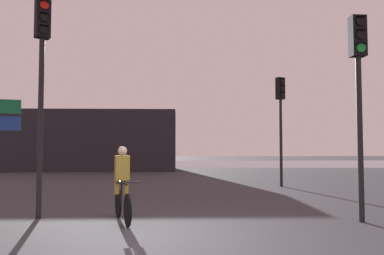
{
  "coord_description": "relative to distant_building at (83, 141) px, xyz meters",
  "views": [
    {
      "loc": [
        0.09,
        -6.38,
        1.6
      ],
      "look_at": [
        0.5,
        5.0,
        2.2
      ],
      "focal_mm": 35.0,
      "sensor_mm": 36.0,
      "label": 1
    }
  ],
  "objects": [
    {
      "name": "ground_plane",
      "position": [
        6.57,
        -20.06,
        -2.05
      ],
      "size": [
        120.0,
        120.0,
        0.0
      ],
      "primitive_type": "plane",
      "color": "#333338"
    },
    {
      "name": "traffic_light_near_right",
      "position": [
        10.58,
        -18.5,
        1.06
      ],
      "size": [
        0.33,
        0.35,
        4.48
      ],
      "rotation": [
        0.0,
        0.0,
        3.19
      ],
      "color": "black",
      "rests_on": "ground"
    },
    {
      "name": "traffic_light_far_right",
      "position": [
        10.85,
        -11.29,
        1.05
      ],
      "size": [
        0.39,
        0.41,
        4.47
      ],
      "rotation": [
        0.0,
        0.0,
        3.56
      ],
      "color": "black",
      "rests_on": "ground"
    },
    {
      "name": "water_strip",
      "position": [
        6.57,
        10.0,
        -2.05
      ],
      "size": [
        80.0,
        16.0,
        0.01
      ],
      "primitive_type": "cube",
      "color": "slate",
      "rests_on": "ground"
    },
    {
      "name": "traffic_light_near_left",
      "position": [
        3.5,
        -17.8,
        1.4
      ],
      "size": [
        0.4,
        0.42,
        5.02
      ],
      "rotation": [
        0.0,
        0.0,
        3.75
      ],
      "color": "black",
      "rests_on": "ground"
    },
    {
      "name": "cyclist",
      "position": [
        5.44,
        -18.23,
        -1.23
      ],
      "size": [
        0.68,
        1.63,
        1.62
      ],
      "rotation": [
        0.0,
        0.0,
        -2.81
      ],
      "color": "black",
      "rests_on": "ground"
    },
    {
      "name": "distant_building",
      "position": [
        0.0,
        0.0,
        0.0
      ],
      "size": [
        12.88,
        4.0,
        4.1
      ],
      "primitive_type": "cube",
      "color": "black",
      "rests_on": "ground"
    }
  ]
}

